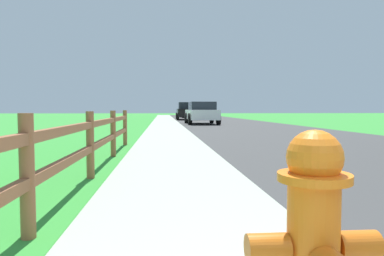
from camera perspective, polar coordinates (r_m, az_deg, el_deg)
ground_plane at (r=24.80m, az=-2.03°, el=0.79°), size 120.00×120.00×0.00m
road_asphalt at (r=27.18m, az=5.15°, el=0.98°), size 7.00×66.00×0.01m
curb_concrete at (r=26.83m, az=-8.65°, el=0.93°), size 6.00×66.00×0.01m
grass_verge at (r=26.97m, az=-11.83°, el=0.92°), size 5.00×66.00×0.00m
fire_hydrant at (r=1.62m, az=19.29°, el=-16.43°), size 0.57×0.49×0.90m
rail_fence at (r=5.16m, az=-16.19°, el=-1.81°), size 0.11×9.40×0.96m
parked_suv_white at (r=23.45m, az=1.57°, el=2.52°), size 2.09×4.44×1.47m
parked_car_black at (r=33.35m, az=-0.75°, el=2.74°), size 2.19×4.86×1.63m
parked_car_beige at (r=41.05m, az=-0.40°, el=2.81°), size 2.13×4.70×1.62m
parked_car_blue at (r=50.45m, az=-1.16°, el=2.85°), size 2.17×4.44×1.55m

